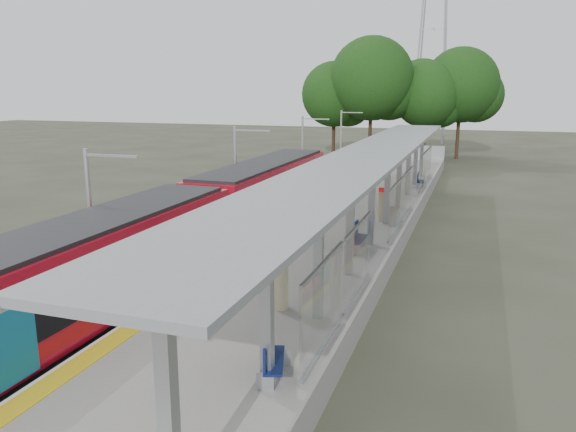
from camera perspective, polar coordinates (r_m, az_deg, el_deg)
The scene contains 14 objects.
trackbed at distance 31.07m, azimuth -1.45°, elevation -0.61°, with size 3.00×70.00×0.24m, color #59544C.
platform at distance 29.76m, azimuth 6.70°, elevation -0.54°, with size 6.00×50.00×1.00m, color gray.
tactile_strip at distance 30.27m, azimuth 2.00°, elevation 0.76°, with size 0.60×50.00×0.02m, color yellow.
end_fence at distance 53.93m, azimuth 12.42°, elevation 6.41°, with size 6.00×0.10×1.20m, color #9EA0A5.
train at distance 23.13m, azimuth -8.72°, elevation -0.52°, with size 2.74×27.60×3.62m.
canopy at distance 25.11m, azimuth 8.65°, elevation 5.51°, with size 3.27×38.00×3.66m.
tree_cluster at distance 61.29m, azimuth 11.67°, elevation 12.68°, with size 19.96×14.87×12.56m.
catenary_masts at distance 30.27m, azimuth -5.20°, elevation 4.37°, with size 2.08×48.16×5.40m.
bench_near at distance 12.87m, azimuth -1.78°, elevation -14.07°, with size 0.84×1.47×0.96m.
bench_mid at distance 22.54m, azimuth 6.92°, elevation -2.09°, with size 0.50×1.59×1.08m.
bench_far at distance 37.78m, azimuth 13.20°, elevation 3.59°, with size 0.52×1.40×0.94m.
info_pillar_near at distance 16.43m, azimuth -0.76°, elevation -6.57°, with size 0.45×0.45×2.01m.
info_pillar_far at distance 27.75m, azimuth 9.46°, elevation 0.96°, with size 0.37×0.37×1.65m.
litter_bin at distance 26.87m, azimuth 10.66°, elevation -0.05°, with size 0.44×0.44×0.90m, color #9EA0A5.
Camera 1 is at (6.00, -8.34, 7.32)m, focal length 35.00 mm.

